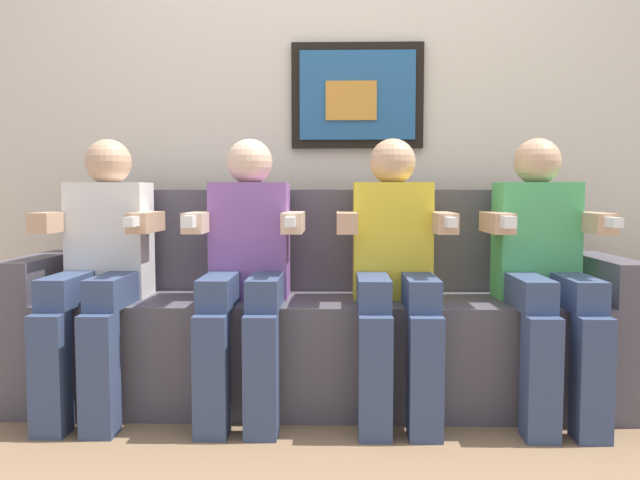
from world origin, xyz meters
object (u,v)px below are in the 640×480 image
object	(u,v)px
couch	(321,327)
person_right_center	(394,264)
person_rightmost	(544,264)
person_left_center	(246,263)
person_leftmost	(100,263)

from	to	relation	value
couch	person_right_center	distance (m)	0.45
person_rightmost	person_left_center	bearing A→B (deg)	180.00
person_rightmost	person_leftmost	bearing A→B (deg)	179.98
person_leftmost	person_rightmost	bearing A→B (deg)	-0.02
person_right_center	person_rightmost	size ratio (longest dim) A/B	1.00
person_left_center	person_right_center	world-z (taller)	same
couch	person_rightmost	size ratio (longest dim) A/B	2.27
couch	person_right_center	size ratio (longest dim) A/B	2.27
person_left_center	person_rightmost	distance (m)	1.19
person_leftmost	person_left_center	distance (m)	0.59
couch	person_rightmost	xyz separation A→B (m)	(0.89, -0.17, 0.29)
couch	person_rightmost	world-z (taller)	person_rightmost
person_left_center	person_right_center	distance (m)	0.59
person_right_center	person_rightmost	xyz separation A→B (m)	(0.59, -0.00, 0.00)
couch	person_left_center	xyz separation A→B (m)	(-0.30, -0.17, 0.29)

